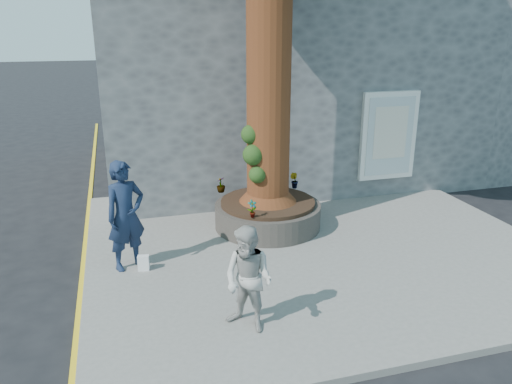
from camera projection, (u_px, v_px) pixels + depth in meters
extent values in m
plane|color=black|center=(258.00, 278.00, 9.00)|extent=(120.00, 120.00, 0.00)
cube|color=slate|center=(314.00, 243.00, 10.28)|extent=(9.00, 8.00, 0.12)
cube|color=yellow|center=(83.00, 275.00, 9.12)|extent=(0.10, 30.00, 0.01)
cube|color=#4F5155|center=(271.00, 70.00, 15.25)|extent=(10.00, 8.00, 6.00)
cube|color=white|center=(388.00, 136.00, 12.43)|extent=(1.50, 0.12, 2.20)
cube|color=silver|center=(390.00, 136.00, 12.38)|extent=(1.25, 0.04, 1.95)
cube|color=silver|center=(391.00, 133.00, 12.33)|extent=(0.90, 0.02, 1.30)
cube|color=#4F5155|center=(490.00, 65.00, 17.32)|extent=(6.00, 8.00, 6.00)
cylinder|color=black|center=(268.00, 215.00, 10.91)|extent=(2.30, 2.30, 0.52)
cylinder|color=black|center=(268.00, 202.00, 10.81)|extent=(2.04, 2.04, 0.08)
cylinder|color=#482612|center=(269.00, 17.00, 9.60)|extent=(0.90, 0.90, 7.50)
cone|color=#482612|center=(268.00, 185.00, 10.69)|extent=(1.24, 1.24, 0.70)
sphere|color=#193A13|center=(253.00, 155.00, 10.16)|extent=(0.44, 0.44, 0.44)
sphere|color=#193A13|center=(257.00, 175.00, 10.22)|extent=(0.36, 0.36, 0.36)
sphere|color=#193A13|center=(251.00, 134.00, 10.14)|extent=(0.40, 0.40, 0.40)
imported|color=#15223C|center=(126.00, 216.00, 8.85)|extent=(0.87, 0.75, 2.01)
imported|color=#AEACA7|center=(248.00, 280.00, 7.07)|extent=(0.96, 0.97, 1.58)
cube|color=white|center=(144.00, 263.00, 9.00)|extent=(0.22, 0.15, 0.28)
imported|color=gray|center=(252.00, 209.00, 9.81)|extent=(0.21, 0.16, 0.36)
imported|color=gray|center=(294.00, 180.00, 11.59)|extent=(0.27, 0.27, 0.36)
imported|color=gray|center=(221.00, 185.00, 11.30)|extent=(0.28, 0.28, 0.35)
imported|color=gray|center=(279.00, 191.00, 11.00)|extent=(0.27, 0.29, 0.27)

